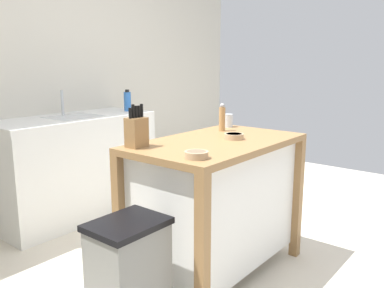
% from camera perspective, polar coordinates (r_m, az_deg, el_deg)
% --- Properties ---
extents(ground_plane, '(6.29, 6.29, 0.00)m').
position_cam_1_polar(ground_plane, '(2.77, 6.69, -18.05)').
color(ground_plane, beige).
rests_on(ground_plane, ground).
extents(wall_back, '(5.29, 0.10, 2.60)m').
position_cam_1_polar(wall_back, '(3.93, -19.82, 9.95)').
color(wall_back, beige).
rests_on(wall_back, ground).
extents(kitchen_island, '(1.15, 0.68, 0.89)m').
position_cam_1_polar(kitchen_island, '(2.62, 3.44, -7.87)').
color(kitchen_island, olive).
rests_on(kitchen_island, ground).
extents(knife_block, '(0.11, 0.09, 0.25)m').
position_cam_1_polar(knife_block, '(2.31, -7.84, 1.81)').
color(knife_block, olive).
rests_on(knife_block, kitchen_island).
extents(bowl_stoneware_deep, '(0.12, 0.12, 0.04)m').
position_cam_1_polar(bowl_stoneware_deep, '(2.04, 0.62, -1.49)').
color(bowl_stoneware_deep, tan).
rests_on(bowl_stoneware_deep, kitchen_island).
extents(bowl_ceramic_wide, '(0.12, 0.12, 0.03)m').
position_cam_1_polar(bowl_ceramic_wide, '(2.56, 5.95, 1.12)').
color(bowl_ceramic_wide, tan).
rests_on(bowl_ceramic_wide, kitchen_island).
extents(drinking_cup, '(0.07, 0.07, 0.10)m').
position_cam_1_polar(drinking_cup, '(3.02, 5.11, 3.32)').
color(drinking_cup, silver).
rests_on(drinking_cup, kitchen_island).
extents(pepper_grinder, '(0.04, 0.04, 0.20)m').
position_cam_1_polar(pepper_grinder, '(2.84, 4.28, 3.69)').
color(pepper_grinder, '#AD7F4C').
rests_on(pepper_grinder, kitchen_island).
extents(trash_bin, '(0.36, 0.28, 0.63)m').
position_cam_1_polar(trash_bin, '(2.10, -8.85, -18.66)').
color(trash_bin, slate).
rests_on(trash_bin, ground).
extents(sink_counter, '(1.42, 0.60, 0.90)m').
position_cam_1_polar(sink_counter, '(3.75, -16.17, -3.02)').
color(sink_counter, silver).
rests_on(sink_counter, ground).
extents(sink_faucet, '(0.02, 0.02, 0.22)m').
position_cam_1_polar(sink_faucet, '(3.77, -17.88, 5.56)').
color(sink_faucet, '#B7BCC1').
rests_on(sink_faucet, sink_counter).
extents(bottle_dish_soap, '(0.07, 0.07, 0.21)m').
position_cam_1_polar(bottle_dish_soap, '(3.95, -9.10, 6.01)').
color(bottle_dish_soap, blue).
rests_on(bottle_dish_soap, sink_counter).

